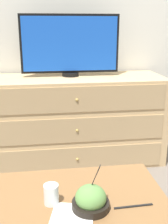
{
  "coord_description": "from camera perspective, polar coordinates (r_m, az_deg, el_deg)",
  "views": [
    {
      "loc": [
        -0.33,
        -2.77,
        1.23
      ],
      "look_at": [
        -0.13,
        -1.32,
        0.78
      ],
      "focal_mm": 45.0,
      "sensor_mm": 36.0,
      "label": 1
    }
  ],
  "objects": [
    {
      "name": "tv",
      "position": [
        2.53,
        -2.85,
        13.46
      ],
      "size": [
        0.86,
        0.15,
        0.53
      ],
      "color": "black",
      "rests_on": "dresser"
    },
    {
      "name": "drink_cup",
      "position": [
        1.35,
        -6.66,
        -16.49
      ],
      "size": [
        0.07,
        0.07,
        0.09
      ],
      "color": "white",
      "rests_on": "coffee_table"
    },
    {
      "name": "dresser",
      "position": [
        2.6,
        -2.14,
        -1.51
      ],
      "size": [
        1.62,
        0.59,
        0.79
      ],
      "color": "tan",
      "rests_on": "ground_plane"
    },
    {
      "name": "wall_back",
      "position": [
        2.81,
        -1.11,
        18.65
      ],
      "size": [
        12.0,
        0.05,
        2.6
      ],
      "color": "silver",
      "rests_on": "ground_plane"
    },
    {
      "name": "knife",
      "position": [
        1.36,
        10.03,
        -18.34
      ],
      "size": [
        0.18,
        0.02,
        0.01
      ],
      "color": "black",
      "rests_on": "coffee_table"
    },
    {
      "name": "ground_plane",
      "position": [
        3.05,
        -0.92,
        -6.58
      ],
      "size": [
        12.0,
        12.0,
        0.0
      ],
      "primitive_type": "plane",
      "color": "#70665B"
    },
    {
      "name": "takeout_bowl",
      "position": [
        1.31,
        1.38,
        -17.42
      ],
      "size": [
        0.17,
        0.17,
        0.21
      ],
      "color": "black",
      "rests_on": "coffee_table"
    },
    {
      "name": "coffee_table",
      "position": [
        1.44,
        -1.92,
        -19.1
      ],
      "size": [
        0.88,
        0.58,
        0.44
      ],
      "color": "olive",
      "rests_on": "ground_plane"
    },
    {
      "name": "napkin",
      "position": [
        1.29,
        -2.4,
        -20.44
      ],
      "size": [
        0.22,
        0.22,
        0.0
      ],
      "color": "white",
      "rests_on": "coffee_table"
    }
  ]
}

